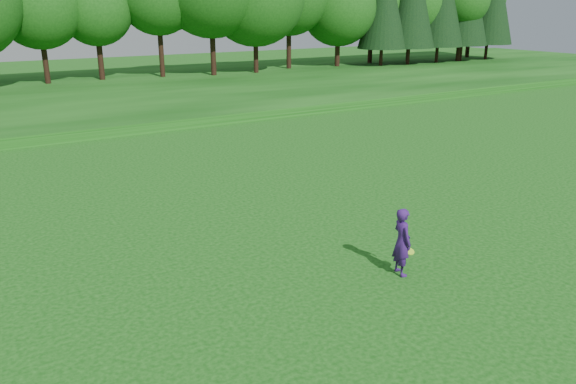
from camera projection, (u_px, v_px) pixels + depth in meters
ground at (360, 262)px, 15.37m from camera, size 140.00×140.00×0.00m
berm at (82, 94)px, 42.83m from camera, size 130.00×30.00×0.60m
walking_path at (138, 131)px, 31.57m from camera, size 130.00×1.60×0.04m
woman at (402, 242)px, 14.43m from camera, size 0.56×0.74×1.82m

